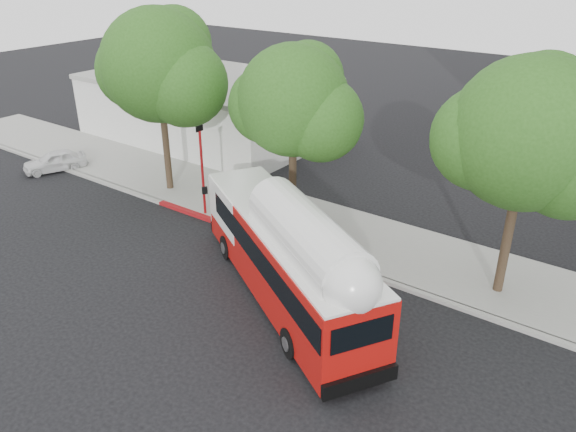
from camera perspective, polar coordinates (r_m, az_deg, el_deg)
name	(u,v)px	position (r m, az deg, el deg)	size (l,w,h in m)	color
ground	(226,285)	(22.84, -6.28, -6.96)	(120.00, 120.00, 0.00)	black
sidewalk	(315,224)	(27.28, 2.78, -0.86)	(60.00, 5.00, 0.15)	gray
curb_strip	(284,245)	(25.39, -0.45, -2.99)	(60.00, 0.30, 0.15)	gray
red_curb_segment	(233,228)	(27.06, -5.58, -1.18)	(10.00, 0.32, 0.16)	maroon
street_tree_left	(166,71)	(29.79, -12.29, 14.21)	(6.67, 5.80, 9.74)	#2D2116
street_tree_mid	(301,106)	(25.18, 1.35, 11.08)	(5.75, 5.00, 8.62)	#2D2116
street_tree_right	(540,142)	(21.12, 24.22, 6.88)	(6.21, 5.40, 9.18)	#2D2116
low_commercial_bldg	(207,106)	(40.34, -8.20, 10.96)	(16.20, 10.20, 4.25)	silver
transit_bus	(286,260)	(21.00, -0.24, -4.44)	(11.74, 8.30, 3.68)	#B0100C
parked_car	(55,161)	(36.69, -22.60, 5.20)	(3.62, 1.46, 1.23)	silver
signal_pole	(202,171)	(27.66, -8.69, 4.53)	(0.13, 0.44, 4.69)	#A31114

